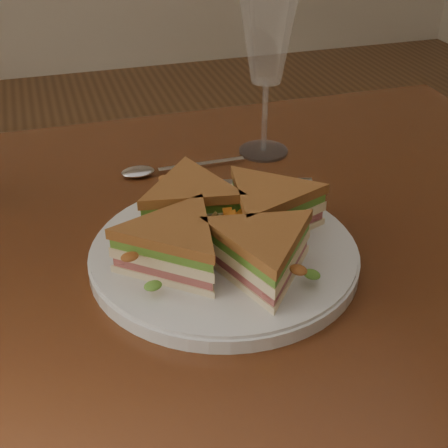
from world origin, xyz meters
name	(u,v)px	position (x,y,z in m)	size (l,w,h in m)	color
table	(179,306)	(0.00, 0.00, 0.65)	(1.20, 0.80, 0.75)	#3C1C0D
plate	(224,255)	(0.04, -0.05, 0.76)	(0.31, 0.31, 0.02)	silver
sandwich_wedges	(224,228)	(0.04, -0.05, 0.80)	(0.30, 0.30, 0.06)	#FDEABB
crisps_mound	(224,231)	(0.04, -0.05, 0.79)	(0.09, 0.09, 0.05)	#CB6A1A
spoon	(154,171)	(0.01, 0.18, 0.75)	(0.18, 0.03, 0.01)	silver
knife	(231,184)	(0.11, 0.12, 0.75)	(0.21, 0.07, 0.00)	silver
wine_glass	(267,45)	(0.19, 0.20, 0.92)	(0.08, 0.08, 0.23)	white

